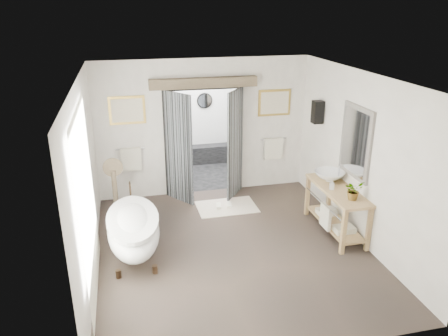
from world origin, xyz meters
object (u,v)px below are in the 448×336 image
Objects in this scene: rug at (227,207)px; basin at (329,176)px; clawfoot_tub at (133,229)px; vanity at (335,207)px.

basin is at bearing -31.90° from rug.
clawfoot_tub is 3.64m from basin.
basin reaches higher than rug.
clawfoot_tub is 2.37m from rug.
clawfoot_tub is at bearing 178.67° from vanity.
basin is (1.69, -1.05, 0.94)m from rug.
clawfoot_tub reaches higher than vanity.
vanity is at bearing -99.93° from basin.
basin reaches higher than vanity.
basin is (0.02, 0.37, 0.44)m from vanity.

